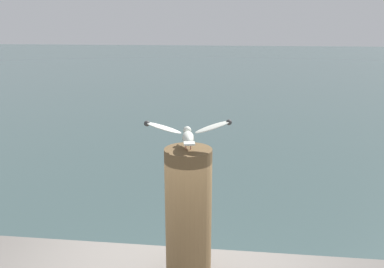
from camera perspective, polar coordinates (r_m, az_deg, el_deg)
mooring_post at (r=3.26m, az=-0.52°, el=-11.35°), size 0.37×0.37×1.09m
seagull at (r=3.02m, az=-0.55°, el=0.06°), size 0.65×0.39×0.23m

